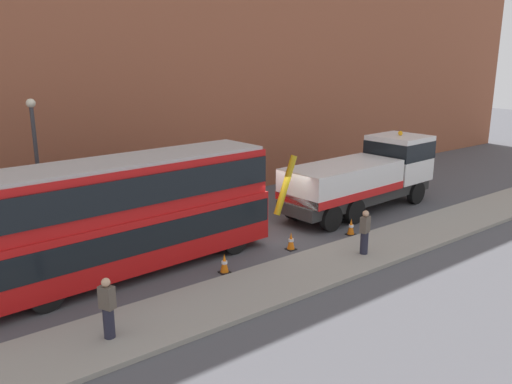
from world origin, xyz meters
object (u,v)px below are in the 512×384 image
pedestrian_bystander (365,233)px  street_lamp (37,158)px  traffic_cone_near_truck (351,227)px  traffic_cone_midway (291,241)px  double_decker_bus (126,211)px  recovery_tow_truck (366,175)px  traffic_cone_near_bus (224,264)px  pedestrian_onlooker (108,309)px

pedestrian_bystander → street_lamp: 13.19m
pedestrian_bystander → traffic_cone_near_truck: (1.54, 2.03, -0.64)m
traffic_cone_near_truck → street_lamp: (-10.55, 7.27, 3.13)m
traffic_cone_midway → traffic_cone_near_truck: bearing=-4.6°
double_decker_bus → recovery_tow_truck: bearing=-3.0°
recovery_tow_truck → street_lamp: 14.94m
pedestrian_bystander → street_lamp: bearing=29.9°
traffic_cone_near_truck → street_lamp: street_lamp is taller
traffic_cone_near_bus → traffic_cone_near_truck: same height
double_decker_bus → traffic_cone_midway: double_decker_bus is taller
street_lamp → pedestrian_bystander: bearing=-45.9°
traffic_cone_midway → recovery_tow_truck: bearing=16.4°
traffic_cone_near_bus → street_lamp: street_lamp is taller
pedestrian_bystander → traffic_cone_near_truck: 2.63m
double_decker_bus → pedestrian_onlooker: bearing=-124.0°
double_decker_bus → traffic_cone_midway: 6.52m
street_lamp → traffic_cone_near_truck: bearing=-34.6°
recovery_tow_truck → traffic_cone_midway: bearing=-166.6°
traffic_cone_midway → street_lamp: street_lamp is taller
pedestrian_onlooker → traffic_cone_midway: (8.37, 2.16, -0.64)m
double_decker_bus → traffic_cone_midway: bearing=-21.0°
recovery_tow_truck → pedestrian_onlooker: bearing=-167.7°
pedestrian_bystander → double_decker_bus: bearing=46.7°
traffic_cone_near_bus → traffic_cone_near_truck: bearing=-0.1°
double_decker_bus → pedestrian_bystander: (7.59, -4.21, -1.25)m
double_decker_bus → traffic_cone_near_truck: double_decker_bus is taller
pedestrian_onlooker → traffic_cone_near_bus: size_ratio=2.38×
pedestrian_onlooker → traffic_cone_midway: size_ratio=2.38×
pedestrian_onlooker → street_lamp: size_ratio=0.29×
pedestrian_onlooker → traffic_cone_near_truck: (11.57, 1.90, -0.64)m
double_decker_bus → traffic_cone_near_truck: bearing=-16.5°
recovery_tow_truck → double_decker_bus: size_ratio=0.92×
pedestrian_bystander → traffic_cone_midway: (-1.66, 2.29, -0.64)m
recovery_tow_truck → street_lamp: size_ratio=1.75×
pedestrian_onlooker → double_decker_bus: bearing=34.6°
recovery_tow_truck → double_decker_bus: (-12.53, -0.03, 0.47)m
recovery_tow_truck → pedestrian_bystander: 6.55m
pedestrian_bystander → traffic_cone_midway: bearing=21.6°
recovery_tow_truck → double_decker_bus: bearing=177.0°
street_lamp → pedestrian_onlooker: bearing=-96.4°
pedestrian_bystander → traffic_cone_near_bus: 5.45m
recovery_tow_truck → double_decker_bus: double_decker_bus is taller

